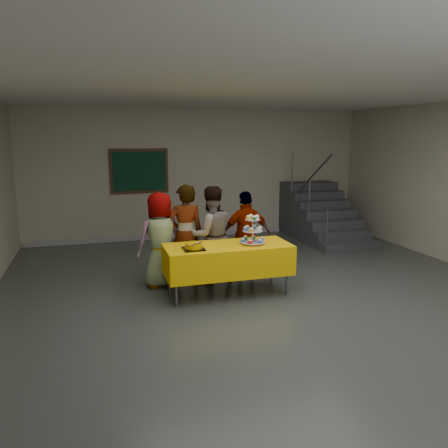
# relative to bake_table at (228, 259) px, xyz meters

# --- Properties ---
(room_shell) EXTENTS (10.00, 10.04, 3.02)m
(room_shell) POSITION_rel_bake_table_xyz_m (0.53, -0.97, 1.57)
(room_shell) COLOR #4C514C
(room_shell) RESTS_ON ground
(bake_table) EXTENTS (1.88, 0.78, 0.77)m
(bake_table) POSITION_rel_bake_table_xyz_m (0.00, 0.00, 0.00)
(bake_table) COLOR #595960
(bake_table) RESTS_ON ground
(cupcake_stand) EXTENTS (0.38, 0.38, 0.44)m
(cupcake_stand) POSITION_rel_bake_table_xyz_m (0.38, -0.04, 0.39)
(cupcake_stand) COLOR silver
(cupcake_stand) RESTS_ON bake_table
(bear_cake) EXTENTS (0.32, 0.36, 0.12)m
(bear_cake) POSITION_rel_bake_table_xyz_m (-0.55, -0.12, 0.27)
(bear_cake) COLOR black
(bear_cake) RESTS_ON bake_table
(schoolchild_a) EXTENTS (0.83, 0.63, 1.52)m
(schoolchild_a) POSITION_rel_bake_table_xyz_m (-0.91, 0.68, 0.20)
(schoolchild_a) COLOR slate
(schoolchild_a) RESTS_ON ground
(schoolchild_b) EXTENTS (0.61, 0.42, 1.63)m
(schoolchild_b) POSITION_rel_bake_table_xyz_m (-0.51, 0.64, 0.26)
(schoolchild_b) COLOR slate
(schoolchild_b) RESTS_ON ground
(schoolchild_c) EXTENTS (0.83, 0.68, 1.59)m
(schoolchild_c) POSITION_rel_bake_table_xyz_m (-0.10, 0.63, 0.24)
(schoolchild_c) COLOR slate
(schoolchild_c) RESTS_ON ground
(schoolchild_d) EXTENTS (0.87, 0.37, 1.47)m
(schoolchild_d) POSITION_rel_bake_table_xyz_m (0.55, 0.72, 0.18)
(schoolchild_d) COLOR slate
(schoolchild_d) RESTS_ON ground
(staircase) EXTENTS (1.30, 2.40, 2.04)m
(staircase) POSITION_rel_bake_table_xyz_m (3.23, 3.14, -0.07)
(staircase) COLOR #424447
(staircase) RESTS_ON ground
(noticeboard) EXTENTS (1.30, 0.05, 1.00)m
(noticeboard) POSITION_rel_bake_table_xyz_m (-0.87, 3.97, 1.04)
(noticeboard) COLOR #472B16
(noticeboard) RESTS_ON ground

